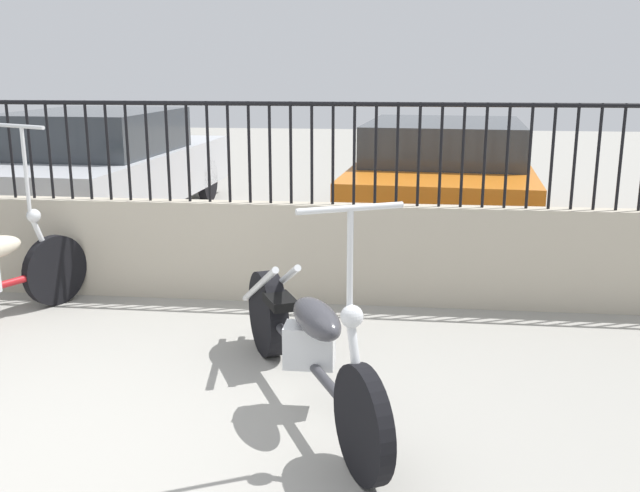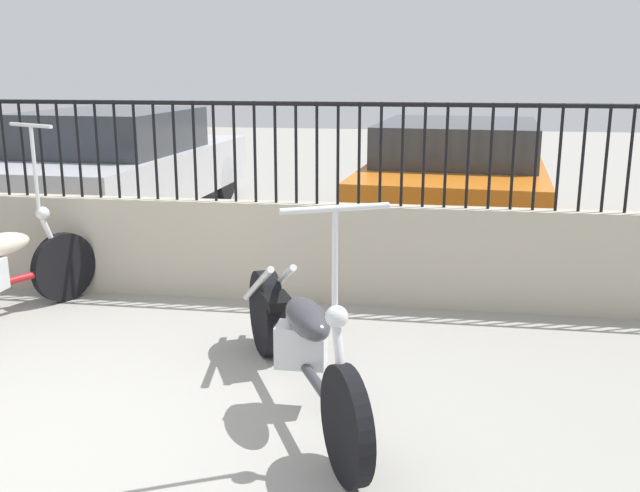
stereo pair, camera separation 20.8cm
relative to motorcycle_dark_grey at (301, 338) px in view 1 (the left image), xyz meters
name	(u,v)px [view 1 (the left image)]	position (x,y,z in m)	size (l,w,h in m)	color
ground_plane	(66,453)	(-1.09, -0.77, -0.37)	(40.00, 40.00, 0.00)	gray
low_wall	(202,250)	(-1.09, 1.81, 0.04)	(9.50, 0.18, 0.82)	#B2A893
fence_railing	(197,137)	(-1.09, 1.81, 0.98)	(9.50, 0.04, 0.82)	black
motorcycle_dark_grey	(301,338)	(0.00, 0.00, 0.00)	(1.12, 2.11, 1.29)	black
car_silver	(103,166)	(-3.20, 4.78, 0.32)	(2.08, 4.59, 1.39)	black
car_orange	(443,176)	(1.04, 4.50, 0.30)	(2.23, 4.54, 1.32)	black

